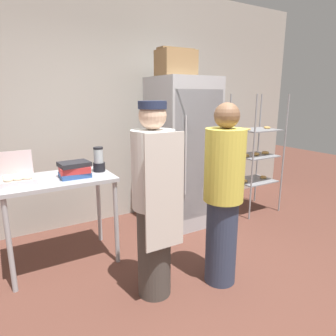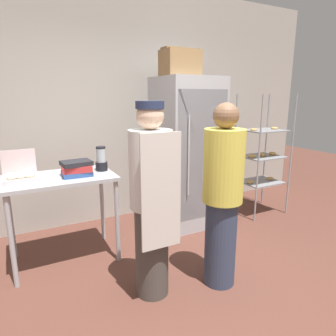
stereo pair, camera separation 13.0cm
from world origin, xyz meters
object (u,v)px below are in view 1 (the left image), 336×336
at_px(baking_rack, 256,155).
at_px(person_customer, 223,196).
at_px(binder_stack, 75,169).
at_px(person_baker, 154,200).
at_px(blender_pitcher, 99,161).
at_px(refrigerator, 182,153).
at_px(donut_box, 17,178).
at_px(cardboard_storage_box, 176,63).

xyz_separation_m(baking_rack, person_customer, (-1.56, -1.11, -0.00)).
height_order(binder_stack, person_baker, person_baker).
bearing_deg(person_customer, blender_pitcher, 123.97).
bearing_deg(refrigerator, blender_pitcher, -170.05).
xyz_separation_m(baking_rack, person_baker, (-2.15, -0.97, 0.02)).
distance_m(donut_box, cardboard_storage_box, 2.08).
height_order(refrigerator, baking_rack, refrigerator).
height_order(binder_stack, person_customer, person_customer).
bearing_deg(blender_pitcher, cardboard_storage_box, 7.61).
relative_size(binder_stack, cardboard_storage_box, 0.68).
relative_size(cardboard_storage_box, person_customer, 0.27).
xyz_separation_m(cardboard_storage_box, person_customer, (-0.28, -1.22, -1.20)).
height_order(baking_rack, donut_box, baking_rack).
xyz_separation_m(refrigerator, blender_pitcher, (-1.15, -0.20, 0.06)).
distance_m(baking_rack, person_customer, 1.91).
relative_size(donut_box, cardboard_storage_box, 0.69).
xyz_separation_m(donut_box, person_customer, (1.49, -1.01, -0.12)).
xyz_separation_m(person_baker, person_customer, (0.59, -0.14, -0.02)).
bearing_deg(cardboard_storage_box, person_baker, -129.06).
distance_m(refrigerator, binder_stack, 1.45).
xyz_separation_m(refrigerator, person_baker, (-1.02, -1.14, -0.10)).
xyz_separation_m(donut_box, binder_stack, (0.49, -0.03, 0.02)).
bearing_deg(donut_box, refrigerator, 8.18).
height_order(binder_stack, cardboard_storage_box, cardboard_storage_box).
relative_size(refrigerator, donut_box, 6.27).
distance_m(baking_rack, binder_stack, 2.56).
bearing_deg(refrigerator, binder_stack, -168.04).
bearing_deg(refrigerator, cardboard_storage_box, -154.80).
relative_size(refrigerator, baking_rack, 1.12).
xyz_separation_m(refrigerator, binder_stack, (-1.42, -0.30, 0.03)).
bearing_deg(person_baker, cardboard_storage_box, 50.94).
bearing_deg(baking_rack, binder_stack, -177.17).
distance_m(refrigerator, donut_box, 1.93).
bearing_deg(binder_stack, cardboard_storage_box, 10.37).
bearing_deg(person_customer, person_baker, 166.65).
distance_m(donut_box, person_baker, 1.25).
bearing_deg(donut_box, person_customer, -34.05).
bearing_deg(binder_stack, donut_box, 177.02).
height_order(donut_box, cardboard_storage_box, cardboard_storage_box).
bearing_deg(binder_stack, baking_rack, 2.83).
relative_size(donut_box, person_customer, 0.19).
xyz_separation_m(baking_rack, cardboard_storage_box, (-1.28, 0.11, 1.19)).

